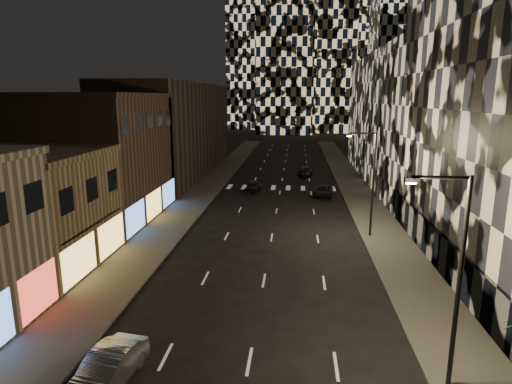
% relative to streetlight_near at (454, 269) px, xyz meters
% --- Properties ---
extents(sidewalk_left, '(4.00, 120.00, 0.15)m').
position_rel_streetlight_near_xyz_m(sidewalk_left, '(-18.35, 40.00, -5.28)').
color(sidewalk_left, '#47443F').
rests_on(sidewalk_left, ground).
extents(sidewalk_right, '(4.00, 120.00, 0.15)m').
position_rel_streetlight_near_xyz_m(sidewalk_right, '(1.65, 40.00, -5.28)').
color(sidewalk_right, '#47443F').
rests_on(sidewalk_right, ground).
extents(curb_left, '(0.20, 120.00, 0.15)m').
position_rel_streetlight_near_xyz_m(curb_left, '(-16.25, 40.00, -5.28)').
color(curb_left, '#4C4C47').
rests_on(curb_left, ground).
extents(curb_right, '(0.20, 120.00, 0.15)m').
position_rel_streetlight_near_xyz_m(curb_right, '(-0.45, 40.00, -5.28)').
color(curb_right, '#4C4C47').
rests_on(curb_right, ground).
extents(retail_tan, '(10.00, 10.00, 8.00)m').
position_rel_streetlight_near_xyz_m(retail_tan, '(-25.35, 11.00, -1.35)').
color(retail_tan, '#8A7053').
rests_on(retail_tan, ground).
extents(retail_brown, '(10.00, 15.00, 12.00)m').
position_rel_streetlight_near_xyz_m(retail_brown, '(-25.35, 23.50, 0.65)').
color(retail_brown, '#4A352A').
rests_on(retail_brown, ground).
extents(retail_filler_left, '(10.00, 40.00, 14.00)m').
position_rel_streetlight_near_xyz_m(retail_filler_left, '(-25.35, 50.00, 1.65)').
color(retail_filler_left, '#4A352A').
rests_on(retail_filler_left, ground).
extents(midrise_base, '(0.60, 25.00, 3.00)m').
position_rel_streetlight_near_xyz_m(midrise_base, '(3.95, 14.50, -3.85)').
color(midrise_base, '#383838').
rests_on(midrise_base, ground).
extents(midrise_filler_right, '(16.00, 40.00, 18.00)m').
position_rel_streetlight_near_xyz_m(midrise_filler_right, '(11.65, 47.00, 3.65)').
color(midrise_filler_right, '#232326').
rests_on(midrise_filler_right, ground).
extents(streetlight_near, '(2.55, 0.25, 9.00)m').
position_rel_streetlight_near_xyz_m(streetlight_near, '(0.00, 0.00, 0.00)').
color(streetlight_near, black).
rests_on(streetlight_near, sidewalk_right).
extents(streetlight_far, '(2.55, 0.25, 9.00)m').
position_rel_streetlight_near_xyz_m(streetlight_far, '(0.00, 20.00, 0.00)').
color(streetlight_far, black).
rests_on(streetlight_far, sidewalk_right).
extents(car_silver_parked, '(2.21, 4.86, 1.55)m').
position_rel_streetlight_near_xyz_m(car_silver_parked, '(-14.15, -1.29, -4.58)').
color(car_silver_parked, gray).
rests_on(car_silver_parked, ground).
extents(car_dark_midlane, '(2.11, 4.19, 1.37)m').
position_rel_streetlight_near_xyz_m(car_dark_midlane, '(-11.85, 37.41, -4.67)').
color(car_dark_midlane, black).
rests_on(car_dark_midlane, ground).
extents(car_dark_oncoming, '(2.36, 5.16, 1.46)m').
position_rel_streetlight_near_xyz_m(car_dark_oncoming, '(-4.85, 49.75, -4.62)').
color(car_dark_oncoming, black).
rests_on(car_dark_oncoming, ground).
extents(car_dark_rightlane, '(2.75, 4.94, 1.31)m').
position_rel_streetlight_near_xyz_m(car_dark_rightlane, '(-2.96, 35.23, -4.70)').
color(car_dark_rightlane, black).
rests_on(car_dark_rightlane, ground).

